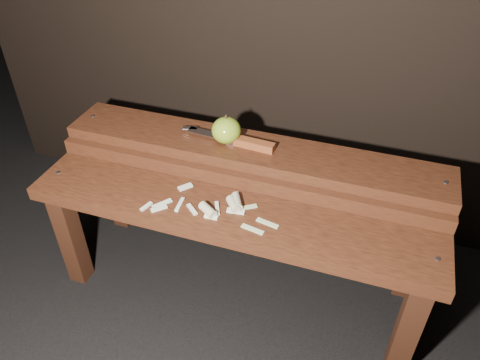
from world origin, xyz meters
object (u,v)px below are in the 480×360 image
(bench_front_tier, at_px, (226,231))
(apple, at_px, (226,130))
(bench_rear_tier, at_px, (251,170))
(knife, at_px, (242,142))

(bench_front_tier, distance_m, apple, 0.31)
(bench_rear_tier, distance_m, apple, 0.15)
(bench_rear_tier, xyz_separation_m, apple, (-0.08, 0.00, 0.13))
(bench_front_tier, xyz_separation_m, bench_rear_tier, (0.00, 0.23, 0.06))
(bench_rear_tier, relative_size, knife, 3.88)
(bench_front_tier, relative_size, bench_rear_tier, 1.00)
(bench_front_tier, bearing_deg, bench_rear_tier, 90.00)
(bench_front_tier, height_order, bench_rear_tier, bench_rear_tier)
(bench_front_tier, relative_size, knife, 3.88)
(apple, height_order, knife, apple)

